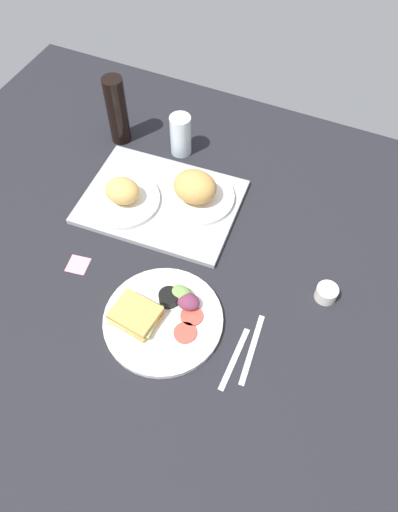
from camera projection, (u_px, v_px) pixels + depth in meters
ground_plane at (188, 273)px, 129.38cm from camera, size 190.00×150.00×3.00cm
serving_tray at (161, 202)px, 140.91cm from camera, size 47.02×35.82×1.60cm
bread_plate_near at (122, 195)px, 137.69cm from camera, size 21.98×21.98×8.30cm
bread_plate_far at (196, 190)px, 137.04cm from camera, size 21.19×21.19×10.04cm
plate_with_salad at (161, 316)px, 118.48cm from camera, size 29.98×29.98×5.40cm
drinking_glass at (181, 135)px, 148.64cm from camera, size 6.66×6.66×13.51cm
soda_bottle at (117, 111)px, 148.23cm from camera, size 6.40×6.40×22.70cm
espresso_cup at (326, 293)px, 121.84cm from camera, size 5.60×5.60×4.00cm
fork at (234, 358)px, 113.63cm from camera, size 1.60×17.02×0.50cm
knife at (252, 349)px, 115.00cm from camera, size 3.00×19.05×0.50cm
sticky_note at (78, 265)px, 129.10cm from camera, size 6.42×6.42×0.12cm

